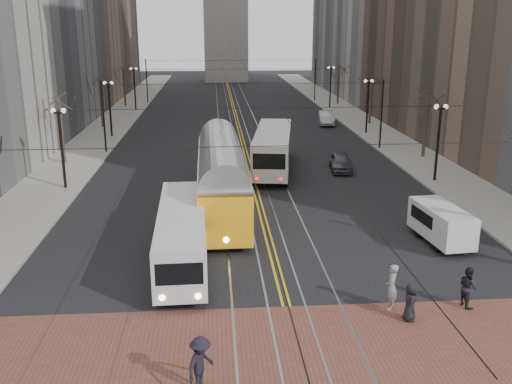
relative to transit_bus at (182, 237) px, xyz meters
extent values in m
plane|color=black|center=(4.59, -4.06, -1.36)|extent=(260.00, 260.00, 0.00)
cube|color=gray|center=(-10.41, 40.94, -1.28)|extent=(5.00, 140.00, 0.15)
cube|color=gray|center=(19.59, 40.94, -1.28)|extent=(5.00, 140.00, 0.15)
cube|color=brown|center=(4.59, -8.06, -1.35)|extent=(25.00, 6.00, 0.01)
cube|color=gray|center=(4.59, 40.94, -1.35)|extent=(4.80, 130.00, 0.02)
cube|color=gold|center=(4.59, 40.94, -1.35)|extent=(0.42, 130.00, 0.01)
cylinder|color=black|center=(-9.11, 13.94, 1.44)|extent=(0.20, 0.20, 5.60)
cylinder|color=black|center=(-9.11, 33.94, 1.44)|extent=(0.20, 0.20, 5.60)
cylinder|color=black|center=(-9.11, 53.94, 1.44)|extent=(0.20, 0.20, 5.60)
cylinder|color=black|center=(18.29, 13.94, 1.44)|extent=(0.20, 0.20, 5.60)
cylinder|color=black|center=(18.29, 33.94, 1.44)|extent=(0.20, 0.20, 5.60)
cylinder|color=black|center=(18.29, 53.94, 1.44)|extent=(0.20, 0.20, 5.60)
cylinder|color=#382D23|center=(-11.11, 21.94, 1.44)|extent=(0.28, 0.28, 5.60)
cylinder|color=#382D23|center=(-11.11, 39.94, 1.44)|extent=(0.28, 0.28, 5.60)
cylinder|color=#382D23|center=(-11.11, 57.94, 1.44)|extent=(0.28, 0.28, 5.60)
cylinder|color=#382D23|center=(20.29, 21.94, 1.44)|extent=(0.28, 0.28, 5.60)
cylinder|color=#382D23|center=(20.29, 39.94, 1.44)|extent=(0.28, 0.28, 5.60)
cylinder|color=#382D23|center=(20.29, 57.94, 1.44)|extent=(0.28, 0.28, 5.60)
cylinder|color=black|center=(3.09, 40.94, 4.64)|extent=(0.03, 120.00, 0.03)
cylinder|color=black|center=(6.09, 40.94, 4.64)|extent=(0.03, 120.00, 0.03)
cylinder|color=black|center=(-8.31, 25.94, 1.94)|extent=(0.16, 0.16, 6.60)
cylinder|color=black|center=(-8.31, 61.94, 1.94)|extent=(0.16, 0.16, 6.60)
cylinder|color=black|center=(17.49, 25.94, 1.94)|extent=(0.16, 0.16, 6.60)
cylinder|color=black|center=(17.49, 61.94, 1.94)|extent=(0.16, 0.16, 6.60)
cube|color=silver|center=(0.00, 0.00, 0.00)|extent=(2.57, 10.90, 2.71)
cube|color=#FCA716|center=(2.09, 8.33, 0.46)|extent=(3.04, 15.43, 3.63)
cube|color=silver|center=(6.44, 18.60, 0.27)|extent=(4.51, 12.70, 3.25)
cube|color=silver|center=(13.82, 1.60, -0.34)|extent=(2.23, 4.76, 2.04)
imported|color=#43454B|center=(11.93, 17.94, -0.63)|extent=(2.26, 4.46, 1.45)
imported|color=#A3A4AA|center=(15.09, 40.29, -0.55)|extent=(2.27, 5.04, 1.61)
imported|color=black|center=(9.34, -6.57, -0.54)|extent=(0.65, 0.86, 1.60)
imported|color=gray|center=(8.88, -5.56, -0.35)|extent=(0.73, 0.85, 1.98)
imported|color=black|center=(12.15, -5.56, -0.46)|extent=(0.80, 0.95, 1.76)
imported|color=black|center=(1.09, -10.56, -0.38)|extent=(1.29, 1.43, 1.92)
camera|label=1|loc=(1.67, -26.62, 10.05)|focal=40.00mm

